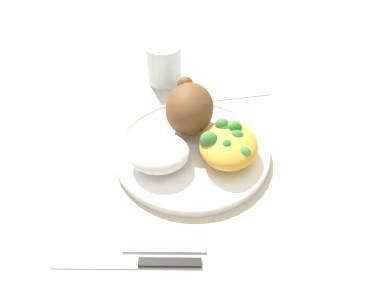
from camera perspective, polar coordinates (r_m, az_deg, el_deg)
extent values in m
plane|color=beige|center=(0.66, 0.00, -1.51)|extent=(2.00, 2.00, 0.00)
cylinder|color=white|center=(0.66, 0.00, -1.19)|extent=(0.25, 0.25, 0.01)
torus|color=white|center=(0.66, 0.00, -0.86)|extent=(0.25, 0.25, 0.01)
ellipsoid|color=brown|center=(0.67, -0.33, 4.94)|extent=(0.11, 0.08, 0.07)
sphere|color=brown|center=(0.70, -0.93, 8.20)|extent=(0.03, 0.03, 0.03)
ellipsoid|color=silver|center=(0.62, -4.65, -1.18)|extent=(0.09, 0.09, 0.04)
ellipsoid|color=gold|center=(0.63, 5.06, -0.09)|extent=(0.11, 0.09, 0.04)
sphere|color=#257230|center=(0.62, 4.83, -0.47)|extent=(0.02, 0.02, 0.02)
sphere|color=#459535|center=(0.64, 5.79, 2.15)|extent=(0.03, 0.03, 0.03)
sphere|color=#3A823C|center=(0.64, 4.43, 1.84)|extent=(0.02, 0.02, 0.02)
sphere|color=#439244|center=(0.61, 7.09, -1.33)|extent=(0.02, 0.02, 0.02)
sphere|color=#3A7C3C|center=(0.63, 6.13, 0.85)|extent=(0.03, 0.03, 0.03)
sphere|color=#2C7821|center=(0.64, 5.86, 2.07)|extent=(0.02, 0.02, 0.02)
sphere|color=#40863D|center=(0.64, 4.19, 2.61)|extent=(0.02, 0.02, 0.02)
sphere|color=#3F813C|center=(0.62, 2.36, 0.50)|extent=(0.03, 0.03, 0.03)
cube|color=silver|center=(0.55, -3.92, -14.29)|extent=(0.02, 0.11, 0.01)
cube|color=silver|center=(0.56, -11.27, -14.05)|extent=(0.02, 0.04, 0.00)
cube|color=black|center=(0.54, -3.09, -15.90)|extent=(0.02, 0.08, 0.01)
cube|color=silver|center=(0.56, -13.26, -15.59)|extent=(0.03, 0.11, 0.00)
cylinder|color=silver|center=(0.80, -3.88, 11.03)|extent=(0.07, 0.07, 0.08)
cube|color=white|center=(0.81, 5.88, 7.99)|extent=(0.11, 0.14, 0.00)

